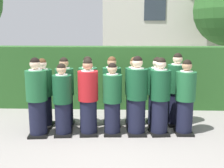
{
  "coord_description": "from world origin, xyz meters",
  "views": [
    {
      "loc": [
        0.22,
        -5.65,
        2.23
      ],
      "look_at": [
        0.0,
        0.28,
        1.05
      ],
      "focal_mm": 44.05,
      "sensor_mm": 36.0,
      "label": 1
    }
  ],
  "objects": [
    {
      "name": "ground_plane",
      "position": [
        0.0,
        0.0,
        0.0
      ],
      "size": [
        60.0,
        60.0,
        0.0
      ],
      "primitive_type": "plane",
      "color": "gray"
    },
    {
      "name": "student_front_row_0",
      "position": [
        -1.56,
        -0.13,
        0.8
      ],
      "size": [
        0.44,
        0.52,
        1.67
      ],
      "color": "black",
      "rests_on": "ground"
    },
    {
      "name": "student_front_row_1",
      "position": [
        -1.03,
        -0.07,
        0.74
      ],
      "size": [
        0.4,
        0.47,
        1.55
      ],
      "color": "black",
      "rests_on": "ground"
    },
    {
      "name": "student_in_red_blazer",
      "position": [
        -0.5,
        -0.01,
        0.78
      ],
      "size": [
        0.43,
        0.51,
        1.64
      ],
      "color": "black",
      "rests_on": "ground"
    },
    {
      "name": "student_front_row_3",
      "position": [
        0.02,
        0.01,
        0.74
      ],
      "size": [
        0.4,
        0.5,
        1.55
      ],
      "color": "black",
      "rests_on": "ground"
    },
    {
      "name": "student_front_row_4",
      "position": [
        0.54,
        0.04,
        0.81
      ],
      "size": [
        0.44,
        0.51,
        1.7
      ],
      "color": "black",
      "rests_on": "ground"
    },
    {
      "name": "student_front_row_5",
      "position": [
        1.03,
        0.06,
        0.79
      ],
      "size": [
        0.44,
        0.55,
        1.66
      ],
      "color": "black",
      "rests_on": "ground"
    },
    {
      "name": "student_front_row_6",
      "position": [
        1.57,
        0.09,
        0.77
      ],
      "size": [
        0.42,
        0.47,
        1.62
      ],
      "color": "black",
      "rests_on": "ground"
    },
    {
      "name": "student_rear_row_0",
      "position": [
        -1.58,
        0.43,
        0.76
      ],
      "size": [
        0.42,
        0.47,
        1.6
      ],
      "color": "black",
      "rests_on": "ground"
    },
    {
      "name": "student_rear_row_1",
      "position": [
        -1.1,
        0.49,
        0.77
      ],
      "size": [
        0.42,
        0.51,
        1.62
      ],
      "color": "black",
      "rests_on": "ground"
    },
    {
      "name": "student_rear_row_2",
      "position": [
        -0.56,
        0.52,
        0.78
      ],
      "size": [
        0.43,
        0.49,
        1.64
      ],
      "color": "black",
      "rests_on": "ground"
    },
    {
      "name": "student_rear_row_3",
      "position": [
        -0.01,
        0.58,
        0.78
      ],
      "size": [
        0.43,
        0.54,
        1.63
      ],
      "color": "black",
      "rests_on": "ground"
    },
    {
      "name": "student_rear_row_4",
      "position": [
        0.5,
        0.62,
        0.77
      ],
      "size": [
        0.42,
        0.48,
        1.62
      ],
      "color": "black",
      "rests_on": "ground"
    },
    {
      "name": "student_rear_row_5",
      "position": [
        1.02,
        0.63,
        0.77
      ],
      "size": [
        0.42,
        0.48,
        1.62
      ],
      "color": "black",
      "rests_on": "ground"
    },
    {
      "name": "student_rear_row_6",
      "position": [
        1.49,
        0.67,
        0.81
      ],
      "size": [
        0.46,
        0.54,
        1.71
      ],
      "color": "black",
      "rests_on": "ground"
    },
    {
      "name": "hedge",
      "position": [
        0.0,
        2.19,
        0.88
      ],
      "size": [
        10.03,
        0.7,
        1.76
      ],
      "color": "#285623",
      "rests_on": "ground"
    }
  ]
}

